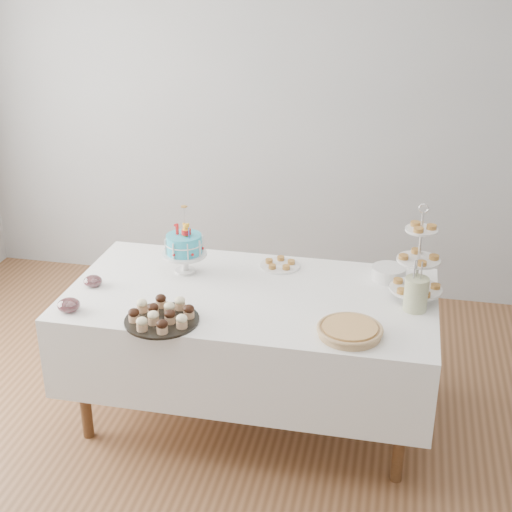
% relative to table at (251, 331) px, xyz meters
% --- Properties ---
extents(floor, '(5.00, 5.00, 0.00)m').
position_rel_table_xyz_m(floor, '(0.00, -0.30, -0.54)').
color(floor, brown).
rests_on(floor, ground).
extents(walls, '(5.04, 4.04, 2.70)m').
position_rel_table_xyz_m(walls, '(0.00, -0.30, 0.81)').
color(walls, '#97999B').
rests_on(walls, floor).
extents(table, '(1.92, 1.02, 0.77)m').
position_rel_table_xyz_m(table, '(0.00, 0.00, 0.00)').
color(table, white).
rests_on(table, floor).
extents(birthday_cake, '(0.25, 0.25, 0.38)m').
position_rel_table_xyz_m(birthday_cake, '(-0.41, 0.17, 0.33)').
color(birthday_cake, silver).
rests_on(birthday_cake, table).
extents(cupcake_tray, '(0.36, 0.36, 0.08)m').
position_rel_table_xyz_m(cupcake_tray, '(-0.35, -0.39, 0.27)').
color(cupcake_tray, black).
rests_on(cupcake_tray, table).
extents(pie, '(0.31, 0.31, 0.05)m').
position_rel_table_xyz_m(pie, '(0.55, -0.33, 0.26)').
color(pie, tan).
rests_on(pie, table).
extents(tiered_stand, '(0.27, 0.27, 0.52)m').
position_rel_table_xyz_m(tiered_stand, '(0.84, 0.11, 0.44)').
color(tiered_stand, silver).
rests_on(tiered_stand, table).
extents(plate_stack, '(0.18, 0.18, 0.07)m').
position_rel_table_xyz_m(plate_stack, '(0.70, 0.32, 0.26)').
color(plate_stack, silver).
rests_on(plate_stack, table).
extents(pastry_plate, '(0.23, 0.23, 0.03)m').
position_rel_table_xyz_m(pastry_plate, '(0.09, 0.35, 0.24)').
color(pastry_plate, silver).
rests_on(pastry_plate, table).
extents(jam_bowl_a, '(0.11, 0.11, 0.07)m').
position_rel_table_xyz_m(jam_bowl_a, '(-0.84, -0.38, 0.26)').
color(jam_bowl_a, silver).
rests_on(jam_bowl_a, table).
extents(jam_bowl_b, '(0.10, 0.10, 0.06)m').
position_rel_table_xyz_m(jam_bowl_b, '(-0.84, -0.10, 0.25)').
color(jam_bowl_b, silver).
rests_on(jam_bowl_b, table).
extents(utensil_pitcher, '(0.12, 0.12, 0.26)m').
position_rel_table_xyz_m(utensil_pitcher, '(0.84, -0.01, 0.32)').
color(utensil_pitcher, beige).
rests_on(utensil_pitcher, table).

